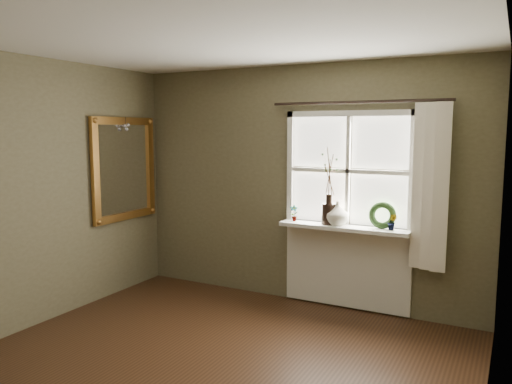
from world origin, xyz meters
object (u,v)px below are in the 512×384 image
object	(u,v)px
wreath	(382,218)
gilt_mirror	(124,169)
dark_jug	(329,214)
cream_vase	(337,213)

from	to	relation	value
wreath	gilt_mirror	bearing A→B (deg)	-173.67
dark_jug	gilt_mirror	xyz separation A→B (m)	(-2.35, -0.48, 0.42)
wreath	dark_jug	bearing A→B (deg)	-179.74
gilt_mirror	dark_jug	bearing A→B (deg)	11.62
dark_jug	wreath	xyz separation A→B (m)	(0.55, 0.04, -0.01)
cream_vase	wreath	world-z (taller)	cream_vase
cream_vase	wreath	bearing A→B (deg)	5.02
dark_jug	gilt_mirror	world-z (taller)	gilt_mirror
wreath	gilt_mirror	distance (m)	2.98
dark_jug	gilt_mirror	distance (m)	2.43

